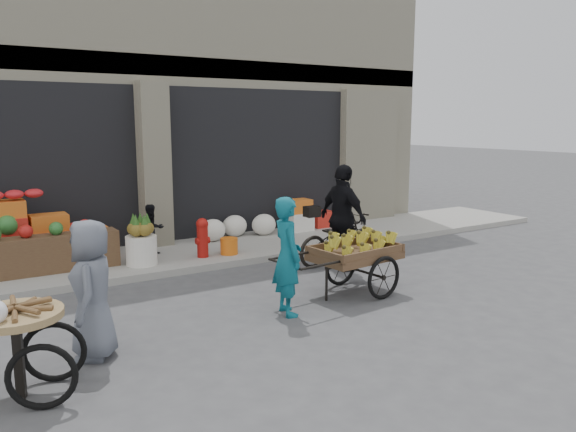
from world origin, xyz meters
TOP-DOWN VIEW (x-y plane):
  - ground at (0.00, 0.00)m, footprint 80.00×80.00m
  - sidewalk at (0.00, 4.10)m, footprint 18.00×2.20m
  - building at (0.00, 8.03)m, footprint 14.00×6.45m
  - fruit_display at (-2.48, 4.38)m, footprint 3.10×1.12m
  - pineapple_bin at (-0.75, 3.60)m, footprint 0.52×0.52m
  - fire_hydrant at (0.35, 3.55)m, footprint 0.22×0.22m
  - orange_bucket at (0.85, 3.50)m, footprint 0.32×0.32m
  - right_bay_goods at (2.61, 4.70)m, footprint 3.35×0.60m
  - seated_person at (-0.35, 4.20)m, footprint 0.51×0.43m
  - banana_cart at (1.48, 0.69)m, footprint 2.22×1.07m
  - vendor_woman at (0.21, 0.48)m, footprint 0.47×0.63m
  - tricycle_cart at (-3.11, -0.15)m, footprint 1.45×1.08m
  - vendor_grey at (-2.29, 0.42)m, footprint 0.71×0.86m
  - bicycle at (2.41, 2.26)m, footprint 1.75×0.71m
  - cyclist at (2.21, 1.86)m, footprint 0.51×1.09m

SIDE VIEW (x-z plane):
  - ground at x=0.00m, z-range 0.00..0.00m
  - sidewalk at x=0.00m, z-range 0.00..0.12m
  - orange_bucket at x=0.85m, z-range 0.12..0.42m
  - pineapple_bin at x=-0.75m, z-range 0.12..0.62m
  - right_bay_goods at x=2.61m, z-range 0.06..0.76m
  - bicycle at x=2.41m, z-range 0.00..0.90m
  - fire_hydrant at x=0.35m, z-range 0.15..0.86m
  - tricycle_cart at x=-3.11m, z-range 0.09..1.04m
  - seated_person at x=-0.35m, z-range 0.12..1.05m
  - banana_cart at x=1.48m, z-range 0.20..1.10m
  - fruit_display at x=-2.48m, z-range 0.05..1.29m
  - vendor_grey at x=-2.29m, z-range 0.00..1.52m
  - vendor_woman at x=0.21m, z-range 0.00..1.58m
  - cyclist at x=2.21m, z-range 0.00..1.82m
  - building at x=0.00m, z-range -0.13..6.87m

